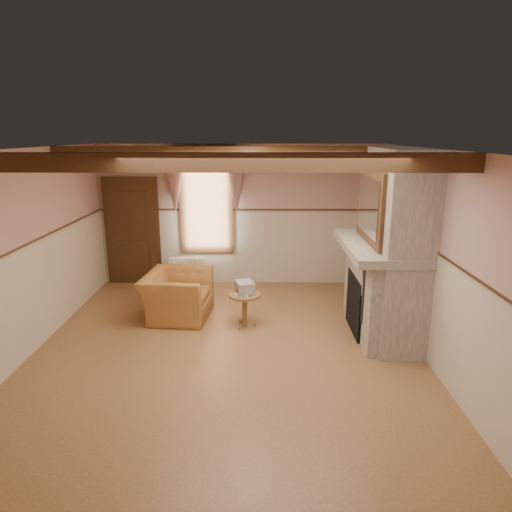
{
  "coord_description": "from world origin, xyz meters",
  "views": [
    {
      "loc": [
        0.47,
        -6.02,
        2.99
      ],
      "look_at": [
        0.4,
        0.8,
        1.15
      ],
      "focal_mm": 32.0,
      "sensor_mm": 36.0,
      "label": 1
    }
  ],
  "objects_px": {
    "radiator": "(187,272)",
    "oil_lamp": "(375,229)",
    "armchair": "(177,295)",
    "bowl": "(377,237)",
    "mantel_clock": "(371,229)",
    "side_table": "(245,310)"
  },
  "relations": [
    {
      "from": "radiator",
      "to": "mantel_clock",
      "type": "bearing_deg",
      "value": -30.26
    },
    {
      "from": "armchair",
      "to": "side_table",
      "type": "relative_size",
      "value": 2.12
    },
    {
      "from": "bowl",
      "to": "oil_lamp",
      "type": "xyz_separation_m",
      "value": [
        0.0,
        0.14,
        0.09
      ]
    },
    {
      "from": "armchair",
      "to": "bowl",
      "type": "xyz_separation_m",
      "value": [
        3.16,
        -0.39,
        1.09
      ]
    },
    {
      "from": "side_table",
      "to": "oil_lamp",
      "type": "relative_size",
      "value": 1.96
    },
    {
      "from": "radiator",
      "to": "oil_lamp",
      "type": "bearing_deg",
      "value": -33.59
    },
    {
      "from": "bowl",
      "to": "mantel_clock",
      "type": "height_order",
      "value": "mantel_clock"
    },
    {
      "from": "bowl",
      "to": "oil_lamp",
      "type": "bearing_deg",
      "value": 90.0
    },
    {
      "from": "radiator",
      "to": "oil_lamp",
      "type": "distance_m",
      "value": 3.91
    },
    {
      "from": "bowl",
      "to": "mantel_clock",
      "type": "distance_m",
      "value": 0.39
    },
    {
      "from": "armchair",
      "to": "bowl",
      "type": "distance_m",
      "value": 3.36
    },
    {
      "from": "side_table",
      "to": "bowl",
      "type": "relative_size",
      "value": 1.43
    },
    {
      "from": "oil_lamp",
      "to": "radiator",
      "type": "bearing_deg",
      "value": 150.98
    },
    {
      "from": "mantel_clock",
      "to": "oil_lamp",
      "type": "bearing_deg",
      "value": -90.0
    },
    {
      "from": "armchair",
      "to": "radiator",
      "type": "relative_size",
      "value": 1.67
    },
    {
      "from": "side_table",
      "to": "mantel_clock",
      "type": "relative_size",
      "value": 2.29
    },
    {
      "from": "bowl",
      "to": "mantel_clock",
      "type": "xyz_separation_m",
      "value": [
        0.0,
        0.38,
        0.05
      ]
    },
    {
      "from": "side_table",
      "to": "oil_lamp",
      "type": "xyz_separation_m",
      "value": [
        2.02,
        0.16,
        1.29
      ]
    },
    {
      "from": "radiator",
      "to": "oil_lamp",
      "type": "xyz_separation_m",
      "value": [
        3.24,
        -1.8,
        1.26
      ]
    },
    {
      "from": "side_table",
      "to": "mantel_clock",
      "type": "distance_m",
      "value": 2.4
    },
    {
      "from": "armchair",
      "to": "bowl",
      "type": "relative_size",
      "value": 3.04
    },
    {
      "from": "oil_lamp",
      "to": "side_table",
      "type": "bearing_deg",
      "value": -175.61
    }
  ]
}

